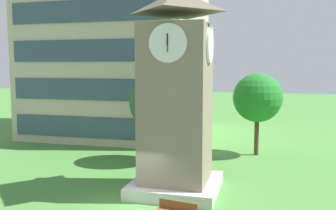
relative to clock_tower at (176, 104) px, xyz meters
The scene contains 5 objects.
ground_plane 5.85m from the clock_tower, 114.75° to the right, with size 160.00×160.00×0.00m, color #4C893D.
office_building 19.19m from the clock_tower, 120.52° to the left, with size 15.39×14.85×16.00m.
clock_tower is the anchor object (origin of this frame).
tree_by_building 10.15m from the clock_tower, 66.71° to the left, with size 3.67×3.67×6.21m.
tree_streetside 6.03m from the clock_tower, 115.60° to the left, with size 4.02×4.02×6.21m.
Camera 1 is at (5.88, -15.36, 6.68)m, focal length 38.75 mm.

